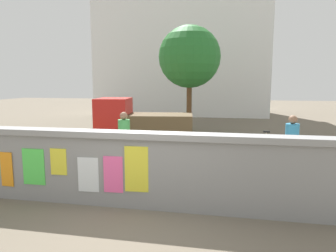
{
  "coord_description": "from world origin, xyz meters",
  "views": [
    {
      "loc": [
        1.62,
        -5.65,
        2.46
      ],
      "look_at": [
        -0.01,
        2.71,
        1.24
      ],
      "focal_mm": 33.05,
      "sensor_mm": 36.0,
      "label": 1
    }
  ],
  "objects_px": {
    "motorcycle": "(61,151)",
    "bicycle_near": "(271,150)",
    "bicycle_far": "(227,159)",
    "person_bystander": "(124,134)",
    "person_walking": "(292,140)",
    "tree_roadside": "(190,57)",
    "auto_rickshaw_truck": "(140,123)"
  },
  "relations": [
    {
      "from": "person_walking",
      "to": "person_bystander",
      "type": "xyz_separation_m",
      "value": [
        -4.54,
        0.02,
        0.0
      ]
    },
    {
      "from": "bicycle_far",
      "to": "tree_roadside",
      "type": "xyz_separation_m",
      "value": [
        -1.97,
        7.22,
        3.32
      ]
    },
    {
      "from": "auto_rickshaw_truck",
      "to": "bicycle_near",
      "type": "distance_m",
      "value": 4.89
    },
    {
      "from": "person_bystander",
      "to": "tree_roadside",
      "type": "relative_size",
      "value": 0.31
    },
    {
      "from": "bicycle_far",
      "to": "tree_roadside",
      "type": "height_order",
      "value": "tree_roadside"
    },
    {
      "from": "auto_rickshaw_truck",
      "to": "bicycle_far",
      "type": "xyz_separation_m",
      "value": [
        3.32,
        -2.87,
        -0.54
      ]
    },
    {
      "from": "bicycle_far",
      "to": "motorcycle",
      "type": "bearing_deg",
      "value": -176.35
    },
    {
      "from": "bicycle_far",
      "to": "person_walking",
      "type": "relative_size",
      "value": 1.06
    },
    {
      "from": "motorcycle",
      "to": "bicycle_near",
      "type": "xyz_separation_m",
      "value": [
        6.14,
        1.78,
        -0.1
      ]
    },
    {
      "from": "auto_rickshaw_truck",
      "to": "person_bystander",
      "type": "height_order",
      "value": "auto_rickshaw_truck"
    },
    {
      "from": "bicycle_near",
      "to": "bicycle_far",
      "type": "distance_m",
      "value": 1.98
    },
    {
      "from": "tree_roadside",
      "to": "person_walking",
      "type": "bearing_deg",
      "value": -63.92
    },
    {
      "from": "bicycle_near",
      "to": "motorcycle",
      "type": "bearing_deg",
      "value": -163.86
    },
    {
      "from": "motorcycle",
      "to": "person_walking",
      "type": "bearing_deg",
      "value": 1.74
    },
    {
      "from": "bicycle_near",
      "to": "person_bystander",
      "type": "distance_m",
      "value": 4.57
    },
    {
      "from": "bicycle_far",
      "to": "person_bystander",
      "type": "relative_size",
      "value": 1.06
    },
    {
      "from": "person_bystander",
      "to": "person_walking",
      "type": "bearing_deg",
      "value": -0.2
    },
    {
      "from": "motorcycle",
      "to": "bicycle_near",
      "type": "bearing_deg",
      "value": 16.14
    },
    {
      "from": "person_walking",
      "to": "tree_roadside",
      "type": "height_order",
      "value": "tree_roadside"
    },
    {
      "from": "person_walking",
      "to": "person_bystander",
      "type": "relative_size",
      "value": 1.0
    },
    {
      "from": "bicycle_far",
      "to": "person_bystander",
      "type": "bearing_deg",
      "value": -178.12
    },
    {
      "from": "bicycle_far",
      "to": "person_bystander",
      "type": "xyz_separation_m",
      "value": [
        -2.91,
        -0.1,
        0.62
      ]
    },
    {
      "from": "auto_rickshaw_truck",
      "to": "person_bystander",
      "type": "relative_size",
      "value": 2.32
    },
    {
      "from": "tree_roadside",
      "to": "auto_rickshaw_truck",
      "type": "bearing_deg",
      "value": -107.29
    },
    {
      "from": "motorcycle",
      "to": "tree_roadside",
      "type": "relative_size",
      "value": 0.36
    },
    {
      "from": "bicycle_far",
      "to": "tree_roadside",
      "type": "distance_m",
      "value": 8.19
    },
    {
      "from": "motorcycle",
      "to": "person_walking",
      "type": "xyz_separation_m",
      "value": [
        6.43,
        0.2,
        0.52
      ]
    },
    {
      "from": "person_walking",
      "to": "auto_rickshaw_truck",
      "type": "bearing_deg",
      "value": 148.87
    },
    {
      "from": "person_walking",
      "to": "tree_roadside",
      "type": "relative_size",
      "value": 0.31
    },
    {
      "from": "auto_rickshaw_truck",
      "to": "bicycle_near",
      "type": "height_order",
      "value": "auto_rickshaw_truck"
    },
    {
      "from": "bicycle_far",
      "to": "person_bystander",
      "type": "height_order",
      "value": "person_bystander"
    },
    {
      "from": "motorcycle",
      "to": "person_bystander",
      "type": "relative_size",
      "value": 1.15
    }
  ]
}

